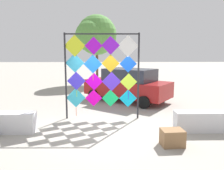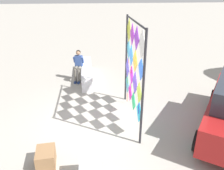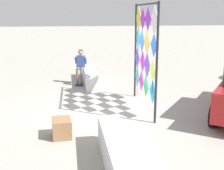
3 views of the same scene
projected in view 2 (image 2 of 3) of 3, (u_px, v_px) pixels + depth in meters
The scene contains 5 objects.
ground at pixel (96, 122), 7.77m from camera, with size 120.00×120.00×0.00m, color #9E998E.
plaza_ledge_left at pixel (87, 73), 11.25m from camera, with size 3.34×0.49×0.67m, color silver.
kite_display_rack at pixel (133, 65), 7.26m from camera, with size 2.94×0.11×3.39m.
seated_vendor at pixel (78, 63), 10.83m from camera, with size 0.71×0.55×1.52m.
cardboard_box_large at pixel (46, 158), 5.80m from camera, with size 0.62×0.47×0.47m, color olive.
Camera 2 is at (6.62, -0.21, 4.29)m, focal length 36.06 mm.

